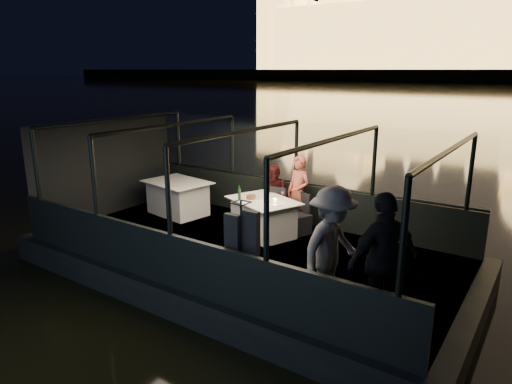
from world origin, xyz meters
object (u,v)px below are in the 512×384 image
Objects in this scene: person_man_maroon at (275,191)px; dining_table_aft at (178,199)px; dining_table_central at (263,217)px; coat_stand at (241,245)px; chair_port_left at (273,209)px; passenger_stripe at (332,253)px; wine_bottle at (239,192)px; chair_port_right at (300,213)px; passenger_dark at (383,266)px; person_woman_coral at (298,195)px.

dining_table_aft is at bearing -164.14° from person_man_maroon.
person_man_maroon is at bearing 104.46° from dining_table_central.
dining_table_central is 1.07× the size of person_man_maroon.
person_man_maroon is at bearing 114.23° from coat_stand.
coat_stand is 1.18× the size of person_man_maroon.
passenger_stripe is (2.55, -2.47, 0.40)m from chair_port_left.
coat_stand is 5.41× the size of wine_bottle.
chair_port_right is (0.60, 0.50, 0.06)m from dining_table_central.
passenger_dark reaches higher than person_man_maroon.
chair_port_left is at bearing 114.21° from coat_stand.
coat_stand reaches higher than dining_table_central.
person_woman_coral reaches higher than dining_table_aft.
dining_table_central is at bearing -100.16° from person_woman_coral.
dining_table_aft is 1.73× the size of chair_port_left.
person_man_maroon is (-0.14, 0.31, 0.30)m from chair_port_left.
dining_table_central is at bearing -76.97° from person_man_maroon.
chair_port_right is 0.45× the size of passenger_dark.
coat_stand is 2.95m from wine_bottle.
passenger_dark is 6.38× the size of wine_bottle.
passenger_stripe is (5.00, -2.06, 0.47)m from dining_table_aft.
person_man_maroon is (2.31, 0.72, 0.36)m from dining_table_aft.
dining_table_central is 3.24m from passenger_stripe.
dining_table_aft is 2.44m from person_man_maroon.
wine_bottle is (-2.95, 1.79, 0.06)m from passenger_stripe.
person_man_maroon is (-1.51, 3.35, -0.15)m from coat_stand.
person_woman_coral reaches higher than dining_table_central.
chair_port_left is 0.45m from person_man_maroon.
dining_table_aft is 5.43m from passenger_stripe.
coat_stand is at bearing -58.36° from person_woman_coral.
dining_table_aft is 0.96× the size of coat_stand.
chair_port_left is at bearing -67.07° from person_man_maroon.
dining_table_central is 1.64× the size of chair_port_left.
passenger_dark is at bearing -44.57° from chair_port_left.
passenger_dark is (3.25, -2.03, 0.47)m from dining_table_central.
dining_table_central is 1.71× the size of chair_port_right.
person_woman_coral is 0.86× the size of passenger_dark.
chair_port_left is at bearing 59.38° from wine_bottle.
person_man_maroon is at bearing -161.10° from person_woman_coral.
coat_stand is 0.86× the size of passenger_stripe.
person_woman_coral reaches higher than wine_bottle.
dining_table_aft is 4.66m from coat_stand.
wine_bottle is (-1.77, 2.36, 0.02)m from coat_stand.
coat_stand reaches higher than chair_port_right.
person_man_maroon is 1.03m from wine_bottle.
coat_stand is at bearing -63.15° from dining_table_central.
passenger_stripe is 6.26× the size of wine_bottle.
person_woman_coral reaches higher than chair_port_right.
person_man_maroon reaches higher than chair_port_left.
person_man_maroon is 4.43m from passenger_dark.
coat_stand is (3.81, -2.63, 0.51)m from dining_table_aft.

